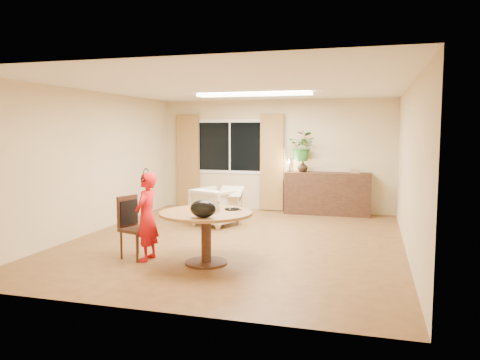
# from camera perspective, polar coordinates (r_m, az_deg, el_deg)

# --- Properties ---
(floor) EXTENTS (6.50, 6.50, 0.00)m
(floor) POSITION_cam_1_polar(r_m,az_deg,el_deg) (8.07, -0.47, -7.43)
(floor) COLOR brown
(floor) RESTS_ON ground
(ceiling) EXTENTS (6.50, 6.50, 0.00)m
(ceiling) POSITION_cam_1_polar(r_m,az_deg,el_deg) (7.88, -0.49, 11.29)
(ceiling) COLOR white
(ceiling) RESTS_ON wall_back
(wall_back) EXTENTS (5.50, 0.00, 5.50)m
(wall_back) POSITION_cam_1_polar(r_m,az_deg,el_deg) (11.02, 4.28, 3.00)
(wall_back) COLOR tan
(wall_back) RESTS_ON floor
(wall_left) EXTENTS (0.00, 6.50, 6.50)m
(wall_left) POSITION_cam_1_polar(r_m,az_deg,el_deg) (9.03, -17.48, 2.08)
(wall_left) COLOR tan
(wall_left) RESTS_ON floor
(wall_right) EXTENTS (0.00, 6.50, 6.50)m
(wall_right) POSITION_cam_1_polar(r_m,az_deg,el_deg) (7.57, 19.93, 1.30)
(wall_right) COLOR tan
(wall_right) RESTS_ON floor
(window) EXTENTS (1.70, 0.03, 1.30)m
(window) POSITION_cam_1_polar(r_m,az_deg,el_deg) (11.26, -1.24, 4.10)
(window) COLOR white
(window) RESTS_ON wall_back
(curtain_left) EXTENTS (0.55, 0.08, 2.25)m
(curtain_left) POSITION_cam_1_polar(r_m,az_deg,el_deg) (11.56, -6.33, 2.35)
(curtain_left) COLOR brown
(curtain_left) RESTS_ON wall_back
(curtain_right) EXTENTS (0.55, 0.08, 2.25)m
(curtain_right) POSITION_cam_1_polar(r_m,az_deg,el_deg) (10.94, 3.92, 2.17)
(curtain_right) COLOR brown
(curtain_right) RESTS_ON wall_back
(ceiling_panel) EXTENTS (2.20, 0.35, 0.05)m
(ceiling_panel) POSITION_cam_1_polar(r_m,az_deg,el_deg) (9.03, 1.69, 10.39)
(ceiling_panel) COLOR white
(ceiling_panel) RESTS_ON ceiling
(dining_table) EXTENTS (1.31, 1.31, 0.75)m
(dining_table) POSITION_cam_1_polar(r_m,az_deg,el_deg) (6.61, -4.15, -5.24)
(dining_table) COLOR brown
(dining_table) RESTS_ON floor
(dining_chair) EXTENTS (0.54, 0.52, 0.92)m
(dining_chair) POSITION_cam_1_polar(r_m,az_deg,el_deg) (7.06, -12.44, -5.69)
(dining_chair) COLOR black
(dining_chair) RESTS_ON floor
(child) EXTENTS (0.47, 0.31, 1.28)m
(child) POSITION_cam_1_polar(r_m,az_deg,el_deg) (6.91, -11.31, -4.40)
(child) COLOR red
(child) RESTS_ON floor
(laptop) EXTENTS (0.37, 0.29, 0.22)m
(laptop) POSITION_cam_1_polar(r_m,az_deg,el_deg) (6.53, -4.35, -2.99)
(laptop) COLOR #B7B7BC
(laptop) RESTS_ON dining_table
(tumbler) EXTENTS (0.09, 0.09, 0.11)m
(tumbler) POSITION_cam_1_polar(r_m,az_deg,el_deg) (6.76, -2.76, -3.15)
(tumbler) COLOR white
(tumbler) RESTS_ON dining_table
(wine_glass) EXTENTS (0.08, 0.08, 0.19)m
(wine_glass) POSITION_cam_1_polar(r_m,az_deg,el_deg) (6.68, -0.02, -2.88)
(wine_glass) COLOR white
(wine_glass) RESTS_ON dining_table
(pot_lid) EXTENTS (0.26, 0.26, 0.04)m
(pot_lid) POSITION_cam_1_polar(r_m,az_deg,el_deg) (6.73, -0.98, -3.50)
(pot_lid) COLOR white
(pot_lid) RESTS_ON dining_table
(handbag) EXTENTS (0.39, 0.28, 0.23)m
(handbag) POSITION_cam_1_polar(r_m,az_deg,el_deg) (6.11, -4.54, -3.53)
(handbag) COLOR black
(handbag) RESTS_ON dining_table
(armchair) EXTENTS (1.06, 1.07, 0.75)m
(armchair) POSITION_cam_1_polar(r_m,az_deg,el_deg) (9.35, -2.83, -3.23)
(armchair) COLOR #BEAB97
(armchair) RESTS_ON floor
(throw) EXTENTS (0.51, 0.59, 0.03)m
(throw) POSITION_cam_1_polar(r_m,az_deg,el_deg) (9.19, -1.11, -0.93)
(throw) COLOR beige
(throw) RESTS_ON armchair
(sideboard) EXTENTS (1.90, 0.46, 0.95)m
(sideboard) POSITION_cam_1_polar(r_m,az_deg,el_deg) (10.67, 10.63, -1.63)
(sideboard) COLOR black
(sideboard) RESTS_ON floor
(vase) EXTENTS (0.29, 0.29, 0.25)m
(vase) POSITION_cam_1_polar(r_m,az_deg,el_deg) (10.68, 7.66, 1.65)
(vase) COLOR black
(vase) RESTS_ON sideboard
(bouquet) EXTENTS (0.67, 0.61, 0.66)m
(bouquet) POSITION_cam_1_polar(r_m,az_deg,el_deg) (10.65, 7.67, 4.08)
(bouquet) COLOR #2E6C28
(bouquet) RESTS_ON vase
(book_stack) EXTENTS (0.22, 0.17, 0.09)m
(book_stack) POSITION_cam_1_polar(r_m,az_deg,el_deg) (10.58, 13.84, 1.05)
(book_stack) COLOR #896245
(book_stack) RESTS_ON sideboard
(desk_lamp) EXTENTS (0.17, 0.17, 0.32)m
(desk_lamp) POSITION_cam_1_polar(r_m,az_deg,el_deg) (10.67, 6.01, 1.87)
(desk_lamp) COLOR black
(desk_lamp) RESTS_ON sideboard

